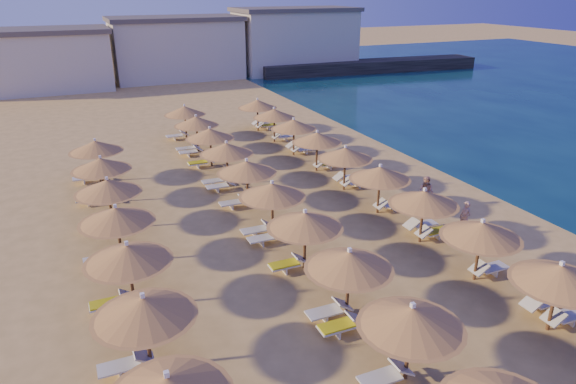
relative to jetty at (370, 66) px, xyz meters
name	(u,v)px	position (x,y,z in m)	size (l,w,h in m)	color
ground	(352,246)	(-27.11, -42.01, -0.75)	(220.00, 220.00, 0.00)	#E4B864
jetty	(370,66)	(0.00, 0.00, 0.00)	(30.00, 4.00, 1.50)	black
hotel_blocks	(187,48)	(-23.38, 4.38, 2.95)	(46.81, 10.43, 8.10)	beige
parasol_row_east	(380,174)	(-24.15, -39.42, 1.34)	(3.07, 37.69, 2.59)	brown
parasol_row_west	(272,191)	(-29.87, -39.42, 1.34)	(3.07, 37.69, 2.59)	brown
parasol_row_inland	(116,216)	(-36.61, -39.42, 1.34)	(3.07, 23.84, 2.59)	brown
loungers	(295,222)	(-28.76, -39.47, -0.41)	(15.48, 36.13, 0.66)	silver
beachgoer_b	(426,192)	(-21.55, -39.83, 0.09)	(0.82, 0.64, 1.69)	tan
beachgoer_a	(465,217)	(-21.74, -42.96, 0.03)	(0.57, 0.37, 1.56)	tan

